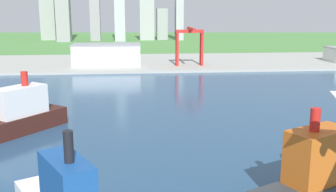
{
  "coord_description": "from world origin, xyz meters",
  "views": [
    {
      "loc": [
        -33.11,
        63.68,
        57.19
      ],
      "look_at": [
        -18.75,
        219.38,
        22.92
      ],
      "focal_mm": 42.4,
      "sensor_mm": 36.0,
      "label": 1
    }
  ],
  "objects": [
    {
      "name": "distant_skyline",
      "position": [
        -80.34,
        816.84,
        59.54
      ],
      "size": [
        267.26,
        73.11,
        158.17
      ],
      "color": "#929793",
      "rests_on": "ground"
    },
    {
      "name": "ground_plane",
      "position": [
        0.0,
        300.0,
        0.0
      ],
      "size": [
        2400.0,
        2400.0,
        0.0
      ],
      "primitive_type": "plane",
      "color": "#4B823F"
    },
    {
      "name": "cargo_ship",
      "position": [
        -89.9,
        244.42,
        8.02
      ],
      "size": [
        51.3,
        60.29,
        28.56
      ],
      "color": "#381914",
      "rests_on": "water_bay"
    },
    {
      "name": "container_barge",
      "position": [
        22.29,
        167.64,
        8.75
      ],
      "size": [
        52.57,
        33.81,
        30.47
      ],
      "color": "#2D3338",
      "rests_on": "water_bay"
    },
    {
      "name": "port_crane_red",
      "position": [
        23.96,
        450.92,
        30.0
      ],
      "size": [
        26.86,
        39.6,
        37.82
      ],
      "color": "red",
      "rests_on": "industrial_pier"
    },
    {
      "name": "warehouse_main",
      "position": [
        -57.65,
        463.09,
        13.03
      ],
      "size": [
        67.07,
        34.55,
        21.02
      ],
      "color": "white",
      "rests_on": "industrial_pier"
    },
    {
      "name": "water_bay",
      "position": [
        0.0,
        240.0,
        0.07
      ],
      "size": [
        840.0,
        360.0,
        0.15
      ],
      "primitive_type": "cube",
      "color": "navy",
      "rests_on": "ground"
    },
    {
      "name": "industrial_pier",
      "position": [
        0.0,
        490.0,
        1.25
      ],
      "size": [
        840.0,
        140.0,
        2.5
      ],
      "primitive_type": "cube",
      "color": "#9D9F98",
      "rests_on": "ground"
    }
  ]
}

